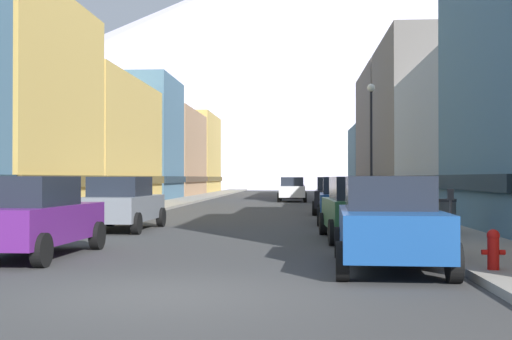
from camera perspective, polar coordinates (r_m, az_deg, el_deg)
name	(u,v)px	position (r m, az deg, el deg)	size (l,w,h in m)	color
ground_plane	(160,295)	(10.29, -8.14, -10.45)	(400.00, 400.00, 0.00)	#3C3C3C
sidewalk_left	(176,202)	(45.73, -6.85, -2.74)	(2.50, 100.00, 0.15)	gray
sidewalk_right	(362,203)	(45.16, 8.97, -2.77)	(2.50, 100.00, 0.15)	gray
storefront_left_2	(73,145)	(41.94, -15.24, 2.02)	(8.29, 13.75, 7.66)	#D8B259
storefront_left_3	(115,141)	(53.33, -11.87, 2.40)	(9.65, 8.45, 9.46)	slate
storefront_left_4	(154,155)	(64.22, -8.65, 1.25)	(8.50, 13.26, 8.04)	tan
storefront_left_5	(175,155)	(77.44, -6.90, 1.24)	(9.50, 12.35, 8.91)	#D8B259
storefront_right_2	(500,144)	(33.95, 20.02, 2.05)	(8.57, 12.11, 6.92)	#99A5B2
storefront_right_3	(451,125)	(45.77, 16.20, 3.72)	(9.30, 11.83, 10.77)	#66605B
storefront_right_4	(403,137)	(58.44, 12.36, 2.77)	(7.12, 13.46, 10.79)	#66605B
storefront_right_5	(399,162)	(70.44, 12.08, 0.66)	(10.11, 10.08, 6.95)	slate
car_left_0	(31,216)	(15.56, -18.57, -3.76)	(2.17, 4.45, 1.78)	#591E72
car_left_1	(122,203)	(22.79, -11.30, -2.78)	(2.16, 4.45, 1.78)	slate
car_right_0	(389,222)	(13.23, 11.20, -4.33)	(2.24, 4.48, 1.78)	#19478C
car_right_1	(361,208)	(19.09, 8.87, -3.20)	(2.23, 4.47, 1.78)	#265933
car_right_2	(344,200)	(25.81, 7.49, -2.53)	(2.16, 4.45, 1.78)	#19478C
car_right_3	(335,195)	(32.56, 6.69, -2.14)	(2.25, 4.48, 1.78)	black
car_driving_0	(293,188)	(56.45, 3.17, -1.51)	(2.06, 4.40, 1.78)	#591E72
car_driving_1	(292,189)	(49.00, 3.10, -1.64)	(2.06, 4.40, 1.78)	silver
fire_hydrant_near	(493,248)	(12.46, 19.49, -6.26)	(0.40, 0.22, 0.70)	red
parking_meter_near	(451,208)	(16.98, 16.18, -3.12)	(0.14, 0.10, 1.33)	#595960
trash_bin_right	(446,216)	(20.31, 15.84, -3.75)	(0.59, 0.59, 0.98)	#4C5156
pedestrian_0	(386,196)	(32.89, 10.96, -2.17)	(0.36, 0.36, 1.58)	navy
pedestrian_1	(57,204)	(24.13, -16.54, -2.75)	(0.36, 0.36, 1.55)	brown
pedestrian_2	(10,208)	(20.63, -20.17, -3.03)	(0.36, 0.36, 1.59)	brown
streetlamp_right	(371,128)	(30.92, 9.75, 3.51)	(0.36, 0.36, 5.86)	black
mountain_backdrop	(306,65)	(273.71, 4.25, 8.87)	(358.52, 358.52, 93.98)	silver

